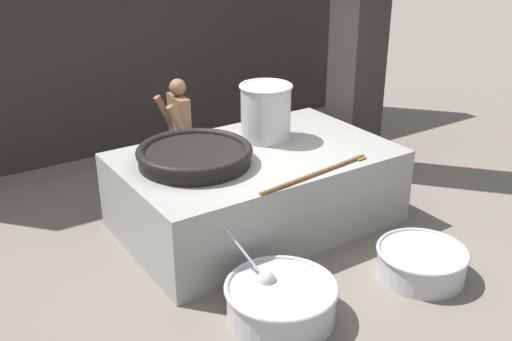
{
  "coord_description": "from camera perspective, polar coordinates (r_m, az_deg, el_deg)",
  "views": [
    {
      "loc": [
        -3.36,
        -5.08,
        3.33
      ],
      "look_at": [
        0.0,
        0.0,
        0.65
      ],
      "focal_mm": 42.0,
      "sensor_mm": 36.0,
      "label": 1
    }
  ],
  "objects": [
    {
      "name": "prep_bowl_vegetables",
      "position": [
        5.36,
        2.38,
        -12.15
      ],
      "size": [
        1.01,
        1.28,
        0.76
      ],
      "color": "#B7B7BC",
      "rests_on": "ground_plane"
    },
    {
      "name": "stock_pot",
      "position": [
        6.86,
        0.94,
        5.68
      ],
      "size": [
        0.61,
        0.61,
        0.65
      ],
      "color": "#B7B7BC",
      "rests_on": "hearth_platform"
    },
    {
      "name": "support_pillar",
      "position": [
        7.93,
        9.92,
        14.83
      ],
      "size": [
        0.54,
        0.54,
        4.3
      ],
      "primitive_type": "cube",
      "color": "#2D2826",
      "rests_on": "ground_plane"
    },
    {
      "name": "prep_bowl_meat",
      "position": [
        6.13,
        15.47,
        -8.33
      ],
      "size": [
        0.89,
        0.89,
        0.3
      ],
      "color": "#B7B7BC",
      "rests_on": "ground_plane"
    },
    {
      "name": "back_wall",
      "position": [
        8.9,
        -11.45,
        15.67
      ],
      "size": [
        7.29,
        0.24,
        4.3
      ],
      "primitive_type": "cube",
      "color": "#2D2826",
      "rests_on": "ground_plane"
    },
    {
      "name": "giant_wok_near",
      "position": [
        6.27,
        -5.87,
        1.52
      ],
      "size": [
        1.22,
        1.22,
        0.2
      ],
      "color": "black",
      "rests_on": "hearth_platform"
    },
    {
      "name": "hearth_platform",
      "position": [
        6.75,
        -0.0,
        -1.69
      ],
      "size": [
        2.98,
        1.88,
        0.87
      ],
      "color": "gray",
      "rests_on": "ground_plane"
    },
    {
      "name": "stirring_paddle",
      "position": [
        6.07,
        6.09,
        -0.14
      ],
      "size": [
        1.45,
        0.24,
        0.04
      ],
      "rotation": [
        0.0,
        0.0,
        0.12
      ],
      "color": "brown",
      "rests_on": "hearth_platform"
    },
    {
      "name": "cook",
      "position": [
        7.47,
        -7.31,
        3.67
      ],
      "size": [
        0.36,
        0.55,
        1.46
      ],
      "rotation": [
        0.0,
        0.0,
        3.05
      ],
      "color": "brown",
      "rests_on": "ground_plane"
    },
    {
      "name": "ground_plane",
      "position": [
        6.94,
        -0.0,
        -4.93
      ],
      "size": [
        60.0,
        60.0,
        0.0
      ],
      "primitive_type": "plane",
      "color": "slate"
    }
  ]
}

